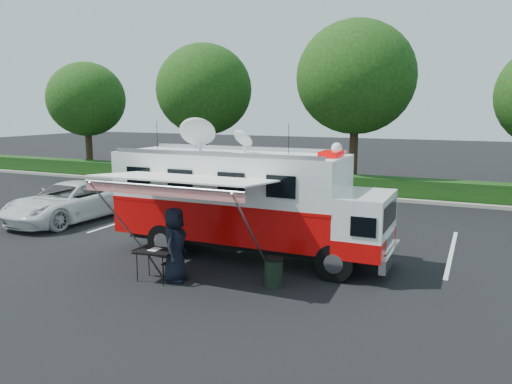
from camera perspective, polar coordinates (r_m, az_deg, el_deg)
ground_plane at (r=15.05m, az=-0.79°, el=-7.44°), size 120.00×120.00×0.00m
back_border at (r=26.41m, az=13.69°, el=10.64°), size 60.00×6.14×8.87m
stall_lines at (r=17.89m, az=1.84°, el=-4.66°), size 24.12×5.50×0.01m
command_truck at (r=14.67m, az=-1.06°, el=-1.04°), size 8.28×2.28×3.98m
awning at (r=12.85m, az=-8.61°, el=1.18°), size 4.52×2.36×2.73m
white_suv at (r=21.13m, az=-20.39°, el=-3.05°), size 2.84×5.58×1.51m
person at (r=13.27m, az=-9.16°, el=-9.95°), size 0.82×1.06×1.92m
folding_table at (r=13.11m, az=-11.45°, el=-6.72°), size 1.05×0.81×0.82m
folding_chair at (r=13.38m, az=-9.35°, el=-7.53°), size 0.41×0.43×0.85m
trash_bin at (r=12.58m, az=2.03°, el=-9.15°), size 0.49×0.49×0.74m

